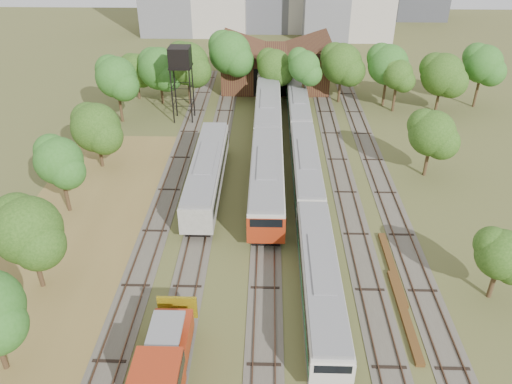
{
  "coord_description": "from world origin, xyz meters",
  "views": [
    {
      "loc": [
        -1.92,
        -18.57,
        25.96
      ],
      "look_at": [
        -2.98,
        20.67,
        2.5
      ],
      "focal_mm": 35.0,
      "sensor_mm": 36.0,
      "label": 1
    }
  ],
  "objects_px": {
    "railcar_red_set": "(267,142)",
    "water_tower": "(180,59)",
    "shunter_locomotive": "(164,363)",
    "railcar_green_set": "(306,168)"
  },
  "relations": [
    {
      "from": "railcar_green_set",
      "to": "water_tower",
      "type": "height_order",
      "value": "water_tower"
    },
    {
      "from": "railcar_red_set",
      "to": "water_tower",
      "type": "distance_m",
      "value": 17.05
    },
    {
      "from": "shunter_locomotive",
      "to": "water_tower",
      "type": "bearing_deg",
      "value": 97.03
    },
    {
      "from": "water_tower",
      "to": "shunter_locomotive",
      "type": "bearing_deg",
      "value": -82.97
    },
    {
      "from": "railcar_red_set",
      "to": "water_tower",
      "type": "height_order",
      "value": "water_tower"
    },
    {
      "from": "railcar_red_set",
      "to": "railcar_green_set",
      "type": "height_order",
      "value": "railcar_red_set"
    },
    {
      "from": "railcar_red_set",
      "to": "water_tower",
      "type": "bearing_deg",
      "value": 134.48
    },
    {
      "from": "railcar_red_set",
      "to": "water_tower",
      "type": "relative_size",
      "value": 3.57
    },
    {
      "from": "railcar_red_set",
      "to": "shunter_locomotive",
      "type": "xyz_separation_m",
      "value": [
        -6.0,
        -30.52,
        -0.38
      ]
    },
    {
      "from": "water_tower",
      "to": "railcar_red_set",
      "type": "bearing_deg",
      "value": -45.52
    }
  ]
}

